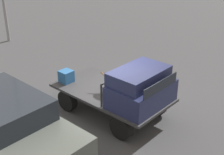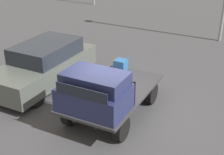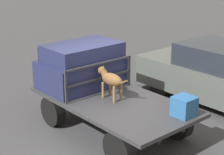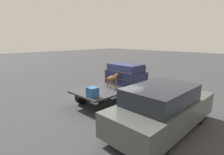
{
  "view_description": "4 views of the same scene",
  "coord_description": "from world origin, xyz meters",
  "views": [
    {
      "loc": [
        5.93,
        -6.55,
        5.43
      ],
      "look_at": [
        0.05,
        -0.02,
        1.28
      ],
      "focal_mm": 50.0,
      "sensor_mm": 36.0,
      "label": 1
    },
    {
      "loc": [
        7.76,
        3.96,
        5.41
      ],
      "look_at": [
        0.05,
        -0.02,
        1.28
      ],
      "focal_mm": 50.0,
      "sensor_mm": 36.0,
      "label": 2
    },
    {
      "loc": [
        -5.85,
        5.09,
        3.94
      ],
      "look_at": [
        0.05,
        -0.02,
        1.28
      ],
      "focal_mm": 60.0,
      "sensor_mm": 36.0,
      "label": 3
    },
    {
      "loc": [
        -5.95,
        -6.05,
        3.13
      ],
      "look_at": [
        0.05,
        -0.02,
        1.28
      ],
      "focal_mm": 28.0,
      "sensor_mm": 36.0,
      "label": 4
    }
  ],
  "objects": [
    {
      "name": "truck_headboard",
      "position": [
        0.46,
        0.0,
        1.28
      ],
      "size": [
        0.04,
        1.91,
        0.75
      ],
      "color": "#2D2D30",
      "rests_on": "flatbed_truck"
    },
    {
      "name": "ground_plane",
      "position": [
        0.0,
        0.0,
        0.0
      ],
      "size": [
        80.0,
        80.0,
        0.0
      ],
      "primitive_type": "plane",
      "color": "#38383A"
    },
    {
      "name": "cargo_crate",
      "position": [
        -1.59,
        -0.51,
        0.98
      ],
      "size": [
        0.41,
        0.41,
        0.41
      ],
      "color": "#235184",
      "rests_on": "flatbed_truck"
    },
    {
      "name": "parked_sedan",
      "position": [
        -0.69,
        -3.25,
        0.82
      ],
      "size": [
        4.6,
        1.87,
        1.62
      ],
      "rotation": [
        0.0,
        0.0,
        0.11
      ],
      "color": "black",
      "rests_on": "ground"
    },
    {
      "name": "flatbed_truck",
      "position": [
        0.0,
        0.0,
        0.57
      ],
      "size": [
        3.78,
        2.03,
        0.78
      ],
      "color": "black",
      "rests_on": "ground"
    },
    {
      "name": "truck_cab",
      "position": [
        1.16,
        0.0,
        1.29
      ],
      "size": [
        1.31,
        1.91,
        1.08
      ],
      "color": "#1E2347",
      "rests_on": "flatbed_truck"
    },
    {
      "name": "dog",
      "position": [
        0.1,
        -0.02,
        1.23
      ],
      "size": [
        0.97,
        0.28,
        0.71
      ],
      "rotation": [
        0.0,
        0.0,
        0.06
      ],
      "color": "brown",
      "rests_on": "flatbed_truck"
    }
  ]
}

